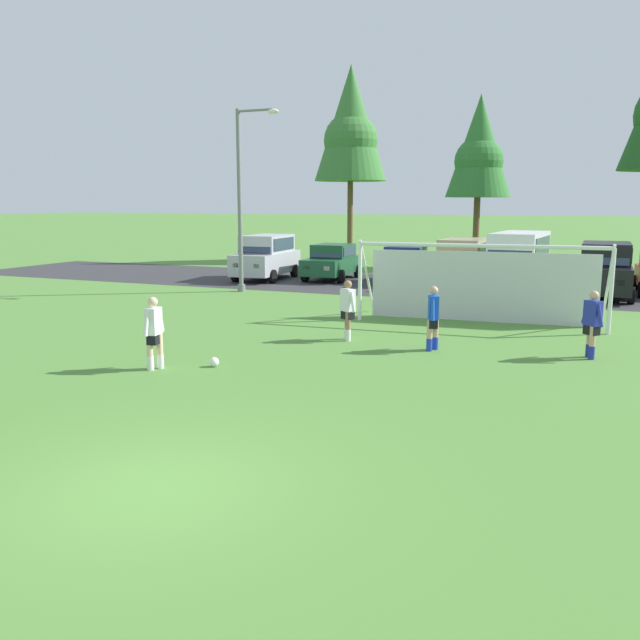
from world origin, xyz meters
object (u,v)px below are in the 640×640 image
at_px(soccer_ball, 214,362).
at_px(player_striker_near, 433,318).
at_px(street_lamp, 243,199).
at_px(parked_car_slot_center_right, 518,261).
at_px(soccer_goal, 481,281).
at_px(parked_car_slot_far_left, 266,257).
at_px(player_winger_left, 592,325).
at_px(parked_car_slot_right, 605,269).
at_px(parked_car_slot_center_left, 405,264).
at_px(player_midfield_center, 348,310).
at_px(player_defender_far, 154,333).
at_px(parked_car_slot_center, 464,263).
at_px(parked_car_slot_left, 333,262).

bearing_deg(soccer_ball, player_striker_near, 40.77).
bearing_deg(street_lamp, player_striker_near, -39.26).
distance_m(player_striker_near, parked_car_slot_center_right, 11.88).
distance_m(soccer_goal, street_lamp, 11.28).
height_order(parked_car_slot_far_left, street_lamp, street_lamp).
height_order(player_winger_left, parked_car_slot_right, parked_car_slot_right).
bearing_deg(parked_car_slot_center_left, player_midfield_center, -81.15).
height_order(player_midfield_center, player_winger_left, same).
distance_m(player_winger_left, parked_car_slot_right, 11.43).
bearing_deg(player_defender_far, soccer_goal, 56.91).
distance_m(soccer_goal, parked_car_slot_center_right, 7.37).
relative_size(parked_car_slot_center, parked_car_slot_center_right, 0.96).
relative_size(player_striker_near, parked_car_slot_center_right, 0.33).
height_order(parked_car_slot_right, street_lamp, street_lamp).
height_order(player_defender_far, parked_car_slot_left, parked_car_slot_left).
xyz_separation_m(parked_car_slot_far_left, parked_car_slot_left, (3.04, 1.15, -0.24)).
bearing_deg(player_winger_left, street_lamp, 151.15).
height_order(parked_car_slot_center_right, street_lamp, street_lamp).
xyz_separation_m(soccer_ball, parked_car_slot_left, (-3.98, 17.36, 0.77)).
bearing_deg(parked_car_slot_center_right, player_striker_near, -93.78).
relative_size(player_striker_near, parked_car_slot_right, 0.36).
xyz_separation_m(soccer_ball, player_striker_near, (4.19, 3.62, 0.71)).
bearing_deg(player_striker_near, parked_car_slot_center_left, 108.16).
height_order(soccer_goal, parked_car_slot_center_left, soccer_goal).
bearing_deg(parked_car_slot_left, parked_car_slot_center, -8.19).
distance_m(soccer_goal, player_winger_left, 5.09).
bearing_deg(street_lamp, parked_car_slot_center_right, 19.23).
relative_size(player_winger_left, parked_car_slot_center_right, 0.33).
bearing_deg(parked_car_slot_center_left, soccer_goal, -61.89).
height_order(player_winger_left, parked_car_slot_far_left, parked_car_slot_far_left).
bearing_deg(player_striker_near, parked_car_slot_left, 120.74).
height_order(parked_car_slot_center_left, parked_car_slot_right, parked_car_slot_right).
distance_m(soccer_goal, parked_car_slot_right, 8.37).
distance_m(parked_car_slot_far_left, street_lamp, 5.42).
relative_size(soccer_ball, player_striker_near, 0.13).
height_order(soccer_ball, soccer_goal, soccer_goal).
distance_m(player_striker_near, street_lamp, 13.17).
xyz_separation_m(soccer_ball, soccer_goal, (4.63, 8.10, 1.18)).
distance_m(soccer_goal, parked_car_slot_center, 8.56).
bearing_deg(player_winger_left, parked_car_slot_center_left, 122.00).
bearing_deg(player_defender_far, player_midfield_center, 58.50).
bearing_deg(soccer_ball, street_lamp, 116.05).
bearing_deg(parked_car_slot_far_left, soccer_ball, -66.57).
xyz_separation_m(soccer_goal, parked_car_slot_center_left, (-4.95, 9.27, -0.42)).
xyz_separation_m(parked_car_slot_left, parked_car_slot_right, (12.24, -1.72, 0.24)).
bearing_deg(street_lamp, player_winger_left, -28.85).
relative_size(parked_car_slot_far_left, parked_car_slot_center, 1.00).
xyz_separation_m(parked_car_slot_center_left, street_lamp, (-5.41, -5.64, 2.99)).
bearing_deg(soccer_ball, player_winger_left, 28.10).
bearing_deg(parked_car_slot_right, soccer_ball, -117.85).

